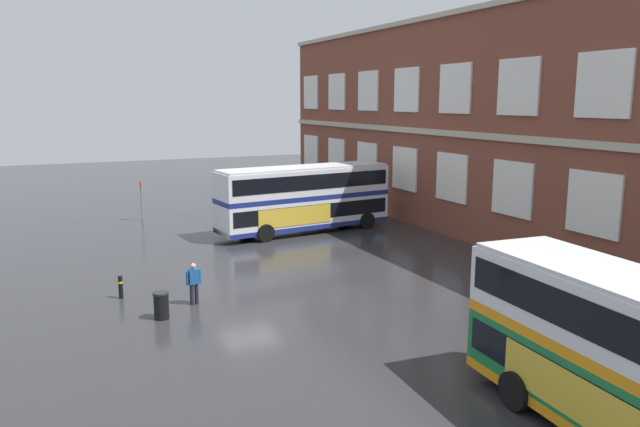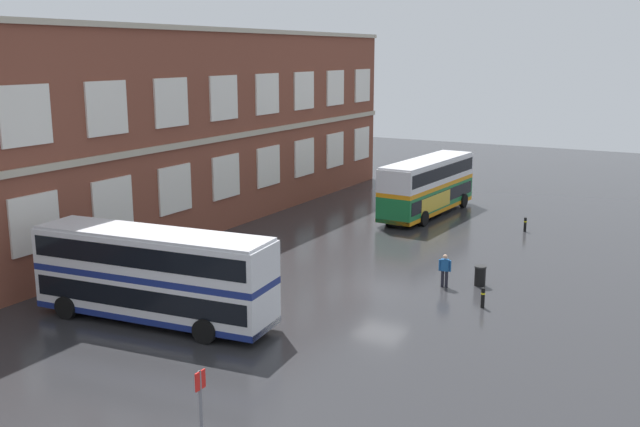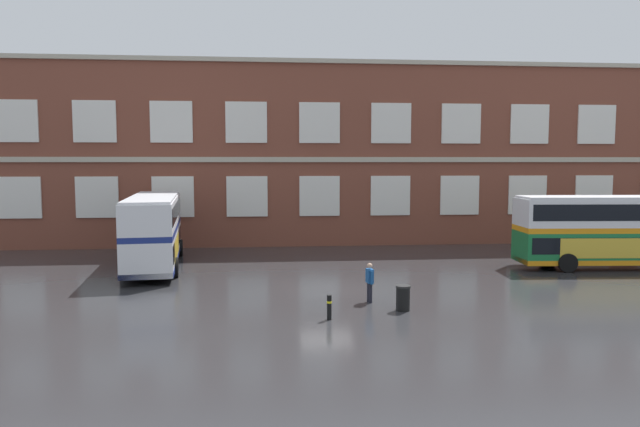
% 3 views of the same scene
% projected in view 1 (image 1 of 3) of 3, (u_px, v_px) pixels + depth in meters
% --- Properties ---
extents(ground_plane, '(120.00, 120.00, 0.00)m').
position_uv_depth(ground_plane, '(291.00, 279.00, 27.76)').
color(ground_plane, '#2B2B2D').
extents(brick_terminal_building, '(55.92, 8.19, 13.11)m').
position_uv_depth(brick_terminal_building, '(574.00, 132.00, 32.34)').
color(brick_terminal_building, brown).
rests_on(brick_terminal_building, ground).
extents(double_decker_near, '(3.76, 11.21, 4.07)m').
position_uv_depth(double_decker_near, '(304.00, 197.00, 37.49)').
color(double_decker_near, silver).
rests_on(double_decker_near, ground).
extents(waiting_passenger, '(0.30, 0.64, 1.70)m').
position_uv_depth(waiting_passenger, '(194.00, 282.00, 24.22)').
color(waiting_passenger, black).
rests_on(waiting_passenger, ground).
extents(bus_stand_flag, '(0.44, 0.10, 2.70)m').
position_uv_depth(bus_stand_flag, '(141.00, 197.00, 40.89)').
color(bus_stand_flag, slate).
rests_on(bus_stand_flag, ground).
extents(station_litter_bin, '(0.60, 0.60, 1.03)m').
position_uv_depth(station_litter_bin, '(161.00, 305.00, 22.70)').
color(station_litter_bin, black).
rests_on(station_litter_bin, ground).
extents(safety_bollard_east, '(0.19, 0.19, 0.95)m').
position_uv_depth(safety_bollard_east, '(121.00, 287.00, 25.04)').
color(safety_bollard_east, black).
rests_on(safety_bollard_east, ground).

